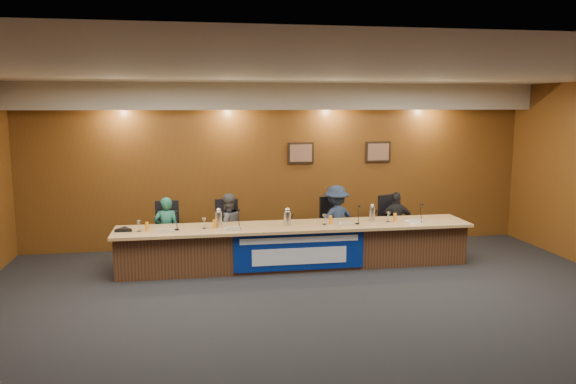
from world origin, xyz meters
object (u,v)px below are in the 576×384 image
(office_chair_a, at_px, (167,236))
(carafe_right, at_px, (372,214))
(office_chair_b, at_px, (227,233))
(carafe_left, at_px, (219,219))
(panelist_b, at_px, (227,227))
(banner, at_px, (300,251))
(panelist_a, at_px, (167,230))
(office_chair_d, at_px, (394,227))
(carafe_mid, at_px, (287,218))
(panelist_d, at_px, (396,223))
(dais_body, at_px, (295,247))
(office_chair_c, at_px, (334,229))
(panelist_c, at_px, (336,221))
(speakerphone, at_px, (124,230))

(office_chair_a, height_order, carafe_right, carafe_right)
(office_chair_b, distance_m, carafe_left, 0.81)
(panelist_b, relative_size, office_chair_b, 2.56)
(banner, height_order, panelist_a, panelist_a)
(office_chair_d, distance_m, carafe_mid, 2.36)
(panelist_d, relative_size, carafe_right, 4.47)
(dais_body, bearing_deg, office_chair_c, 38.01)
(panelist_a, bearing_deg, office_chair_d, 176.93)
(carafe_mid, bearing_deg, office_chair_a, 160.35)
(dais_body, distance_m, carafe_left, 1.42)
(dais_body, xyz_separation_m, office_chair_b, (-1.13, 0.69, 0.13))
(panelist_d, height_order, office_chair_d, panelist_d)
(panelist_d, distance_m, carafe_left, 3.43)
(panelist_c, relative_size, office_chair_d, 2.76)
(panelist_b, xyz_separation_m, carafe_left, (-0.18, -0.58, 0.27))
(panelist_b, distance_m, office_chair_b, 0.17)
(panelist_a, height_order, office_chair_b, panelist_a)
(dais_body, height_order, banner, banner)
(panelist_d, relative_size, carafe_mid, 4.87)
(panelist_c, xyz_separation_m, carafe_right, (0.51, -0.56, 0.22))
(panelist_c, bearing_deg, carafe_mid, 14.45)
(banner, xyz_separation_m, office_chair_b, (-1.13, 1.10, 0.10))
(panelist_b, bearing_deg, dais_body, 133.18)
(dais_body, distance_m, panelist_c, 1.10)
(dais_body, bearing_deg, speakerphone, -179.13)
(banner, distance_m, office_chair_b, 1.58)
(panelist_c, distance_m, panelist_d, 1.18)
(dais_body, distance_m, panelist_b, 1.30)
(panelist_d, height_order, office_chair_a, panelist_d)
(carafe_right, bearing_deg, panelist_a, 171.18)
(office_chair_c, relative_size, carafe_left, 1.83)
(office_chair_c, bearing_deg, speakerphone, -178.20)
(banner, xyz_separation_m, carafe_mid, (-0.15, 0.37, 0.49))
(panelist_b, relative_size, carafe_right, 4.69)
(panelist_b, relative_size, office_chair_c, 2.56)
(banner, relative_size, office_chair_d, 4.58)
(panelist_b, bearing_deg, banner, 119.09)
(panelist_b, height_order, office_chair_b, panelist_b)
(panelist_a, distance_m, speakerphone, 0.93)
(panelist_a, height_order, office_chair_a, panelist_a)
(panelist_a, distance_m, office_chair_a, 0.16)
(panelist_d, distance_m, speakerphone, 4.96)
(banner, distance_m, panelist_c, 1.36)
(office_chair_a, height_order, carafe_mid, carafe_mid)
(office_chair_c, bearing_deg, panelist_a, 172.59)
(office_chair_a, xyz_separation_m, office_chair_b, (1.07, 0.00, 0.00))
(panelist_a, distance_m, office_chair_b, 1.09)
(banner, height_order, office_chair_c, banner)
(panelist_c, relative_size, carafe_right, 5.05)
(dais_body, bearing_deg, carafe_left, 179.59)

